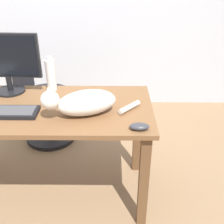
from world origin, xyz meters
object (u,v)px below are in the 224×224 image
cat (83,102)px  office_chair (42,103)px  water_bottle (51,75)px  computer_mouse (139,127)px  keyboard (2,112)px  monitor (5,61)px

cat → office_chair: bearing=120.5°
office_chair → water_bottle: size_ratio=3.61×
office_chair → computer_mouse: size_ratio=8.09×
office_chair → keyboard: bearing=-90.5°
monitor → computer_mouse: 1.02m
monitor → keyboard: (0.05, -0.32, -0.21)m
monitor → keyboard: 0.39m
monitor → water_bottle: monitor is taller
keyboard → computer_mouse: size_ratio=4.00×
monitor → keyboard: bearing=-80.7°
water_bottle → keyboard: bearing=-123.0°
cat → water_bottle: water_bottle is taller
keyboard → office_chair: bearing=89.5°
keyboard → computer_mouse: 0.84m
keyboard → computer_mouse: computer_mouse is taller
office_chair → cat: bearing=-59.5°
keyboard → computer_mouse: bearing=-11.5°
monitor → water_bottle: (0.29, 0.04, -0.11)m
cat → computer_mouse: size_ratio=5.34×
monitor → water_bottle: size_ratio=1.95×
cat → computer_mouse: bearing=-27.5°
monitor → computer_mouse: monitor is taller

